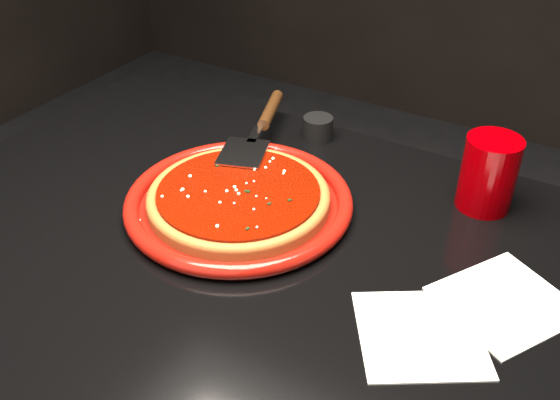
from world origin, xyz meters
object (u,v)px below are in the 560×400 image
at_px(pizza_server, 259,128).
at_px(plate, 239,201).
at_px(cup, 489,173).
at_px(ramekin, 318,128).

bearing_deg(pizza_server, plate, -86.99).
xyz_separation_m(pizza_server, cup, (0.41, 0.03, 0.02)).
bearing_deg(cup, ramekin, 169.30).
xyz_separation_m(plate, pizza_server, (-0.07, 0.18, 0.03)).
bearing_deg(plate, pizza_server, 112.24).
xyz_separation_m(cup, ramekin, (-0.34, 0.06, -0.04)).
height_order(pizza_server, cup, cup).
relative_size(plate, pizza_server, 1.13).
bearing_deg(pizza_server, ramekin, 33.02).
height_order(plate, cup, cup).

